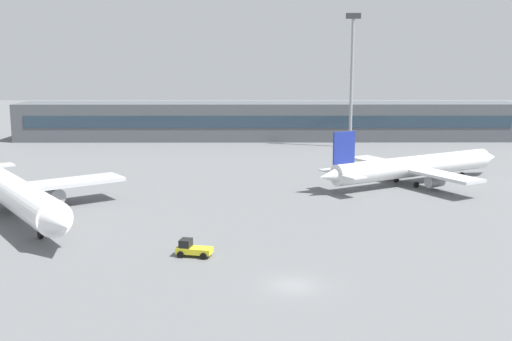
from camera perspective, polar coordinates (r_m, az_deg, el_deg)
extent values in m
plane|color=slate|center=(93.88, 1.88, -1.80)|extent=(400.00, 400.00, 0.00)
cube|color=#4C5156|center=(151.35, 1.06, 4.60)|extent=(121.11, 12.00, 9.00)
cube|color=#263847|center=(145.28, 1.12, 4.53)|extent=(115.06, 0.16, 2.80)
cylinder|color=white|center=(84.48, -21.99, -1.58)|extent=(24.76, 32.54, 3.92)
cone|color=white|center=(65.34, -17.64, -4.67)|extent=(5.54, 5.68, 3.73)
cube|color=silver|center=(85.52, -22.15, -1.67)|extent=(28.10, 22.00, 0.52)
cylinder|color=gray|center=(87.40, -18.15, -2.14)|extent=(3.60, 3.89, 2.06)
cylinder|color=black|center=(72.88, -19.34, -5.58)|extent=(0.94, 1.08, 1.03)
cylinder|color=black|center=(87.67, -20.49, -3.00)|extent=(0.94, 1.08, 1.03)
cylinder|color=white|center=(100.93, 14.50, 0.38)|extent=(28.70, 18.25, 3.29)
cone|color=white|center=(113.40, 20.68, 1.12)|extent=(4.69, 4.50, 3.12)
cone|color=white|center=(90.06, 6.78, -0.54)|extent=(4.00, 3.63, 2.30)
cube|color=navy|center=(90.96, 8.15, 2.11)|extent=(3.46, 2.15, 4.76)
cube|color=silver|center=(91.44, 7.96, -0.29)|extent=(6.38, 8.72, 0.21)
cube|color=silver|center=(100.37, 14.14, 0.20)|extent=(16.44, 24.61, 0.43)
cylinder|color=gray|center=(97.01, 16.22, -0.99)|extent=(3.26, 2.87, 1.73)
cylinder|color=gray|center=(104.31, 12.13, -0.02)|extent=(3.26, 2.87, 1.73)
cylinder|color=black|center=(109.16, 18.54, -0.38)|extent=(0.92, 0.73, 0.87)
cylinder|color=black|center=(98.60, 14.62, -1.29)|extent=(0.92, 0.73, 0.87)
cylinder|color=black|center=(101.78, 12.85, -0.85)|extent=(0.92, 0.73, 0.87)
cube|color=yellow|center=(63.14, -5.73, -7.35)|extent=(3.84, 2.26, 0.60)
cube|color=black|center=(63.22, -6.52, -6.73)|extent=(1.38, 1.61, 0.90)
cylinder|color=black|center=(64.30, -6.53, -7.32)|extent=(0.74, 0.40, 0.70)
cylinder|color=black|center=(62.91, -6.99, -7.74)|extent=(0.74, 0.40, 0.70)
cylinder|color=black|center=(63.59, -4.47, -7.49)|extent=(0.74, 0.40, 0.70)
cylinder|color=black|center=(62.17, -4.89, -7.91)|extent=(0.74, 0.40, 0.70)
cylinder|color=gray|center=(139.23, 8.84, 7.92)|extent=(0.70, 0.70, 28.16)
cube|color=#333338|center=(139.39, 9.01, 13.96)|extent=(3.20, 0.80, 1.20)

